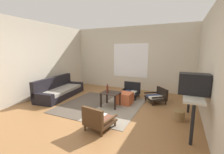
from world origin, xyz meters
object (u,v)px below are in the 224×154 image
Objects in this scene: armchair_corner at (157,96)px; glass_bottle at (107,89)px; armchair_striped_foreground at (98,120)px; crt_television at (194,84)px; ottoman_orange at (125,98)px; couch at (60,91)px; coffee_table at (111,96)px; clay_vase at (192,83)px; armchair_by_window at (131,91)px; wicker_basket at (179,115)px; console_shelf at (192,95)px.

armchair_corner is 1.70m from glass_bottle.
crt_television is at bearing 23.44° from armchair_striped_foreground.
couch is at bearing -173.16° from ottoman_orange.
couch reaches higher than armchair_corner.
clay_vase is at bearing -0.27° from coffee_table.
couch is at bearing 149.38° from armchair_striped_foreground.
armchair_by_window is 1.10× the size of crt_television.
clay_vase is at bearing 37.18° from armchair_striped_foreground.
armchair_striped_foreground is at bearing -75.73° from coffee_table.
armchair_striped_foreground reaches higher than wicker_basket.
coffee_table is 1.93m from wicker_basket.
clay_vase is (0.91, -0.98, 0.71)m from armchair_corner.
armchair_by_window is 2.30m from clay_vase.
armchair_by_window is 1.35× the size of ottoman_orange.
armchair_corner is at bearing 132.75° from clay_vase.
console_shelf reaches higher than couch.
coffee_table is 1.17m from armchair_by_window.
clay_vase reaches higher than glass_bottle.
coffee_table is at bearing -127.20° from ottoman_orange.
armchair_by_window is 2.36× the size of glass_bottle.
armchair_striped_foreground reaches higher than coffee_table.
coffee_table is 2.20m from console_shelf.
ottoman_orange is (2.47, 0.30, -0.04)m from couch.
armchair_by_window is 0.78× the size of armchair_corner.
clay_vase reaches higher than ottoman_orange.
crt_television is (1.79, 0.78, 0.80)m from armchair_striped_foreground.
armchair_striped_foreground is 2.50m from armchair_corner.
ottoman_orange is (0.31, 0.41, -0.16)m from coffee_table.
crt_television reaches higher than armchair_corner.
console_shelf reaches higher than wicker_basket.
crt_television reaches higher than wicker_basket.
couch is 4.36m from clay_vase.
armchair_corner is (0.96, -0.16, -0.01)m from armchair_by_window.
ottoman_orange reaches higher than wicker_basket.
couch is 2.10m from glass_bottle.
crt_television is 0.59m from clay_vase.
glass_bottle is (-2.24, 0.29, -0.17)m from console_shelf.
armchair_corner is at bearing 31.39° from ottoman_orange.
ottoman_orange is 1.69m from wicker_basket.
clay_vase reaches higher than armchair_corner.
coffee_table is at bearing 164.48° from crt_television.
armchair_by_window is at bearing 137.25° from crt_television.
console_shelf is 5.23× the size of clay_vase.
armchair_by_window reaches higher than wicker_basket.
clay_vase is (1.79, 1.36, 0.70)m from armchair_striped_foreground.
crt_television reaches higher than couch.
armchair_striped_foreground is at bearing -88.77° from ottoman_orange.
clay_vase reaches higher than coffee_table.
couch is at bearing 170.66° from crt_television.
couch is 3.79× the size of crt_television.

